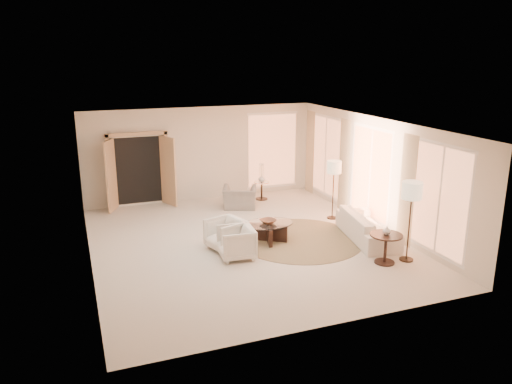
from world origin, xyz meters
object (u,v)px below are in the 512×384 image
object	(u,v)px
coffee_table	(268,230)
floor_lamp_far	(412,194)
end_vase	(387,231)
bowl	(268,221)
end_table	(386,243)
armchair_left	(226,233)
armchair_right	(236,241)
floor_lamp_near	(334,170)
side_table	(262,189)
accent_chair	(240,194)
side_vase	(262,178)
sofa	(367,226)

from	to	relation	value
coffee_table	floor_lamp_far	bearing A→B (deg)	-41.68
end_vase	bowl	bearing A→B (deg)	131.71
floor_lamp_far	bowl	size ratio (longest dim) A/B	4.77
end_table	coffee_table	bearing A→B (deg)	131.71
armchair_left	armchair_right	distance (m)	0.57
floor_lamp_near	floor_lamp_far	size ratio (longest dim) A/B	0.91
armchair_left	coffee_table	bearing A→B (deg)	77.99
side_table	bowl	size ratio (longest dim) A/B	1.51
accent_chair	bowl	world-z (taller)	accent_chair
armchair_right	side_vase	distance (m)	4.57
end_table	end_vase	distance (m)	0.29
accent_chair	end_table	distance (m)	5.08
accent_chair	floor_lamp_near	size ratio (longest dim) A/B	0.60
accent_chair	side_table	bearing A→B (deg)	-125.14
end_table	end_vase	xyz separation A→B (m)	(0.00, -0.00, 0.29)
armchair_right	floor_lamp_near	size ratio (longest dim) A/B	0.48
bowl	side_table	bearing A→B (deg)	71.24
end_table	side_table	distance (m)	5.46
accent_chair	floor_lamp_far	bearing A→B (deg)	135.35
bowl	side_vase	bearing A→B (deg)	71.24
end_table	side_vase	bearing A→B (deg)	97.48
floor_lamp_far	bowl	xyz separation A→B (m)	(-2.38, 2.11, -0.99)
floor_lamp_far	end_table	bearing A→B (deg)	175.36
coffee_table	bowl	world-z (taller)	bowl
bowl	accent_chair	bearing A→B (deg)	85.20
side_table	bowl	world-z (taller)	side_table
armchair_left	end_table	bearing A→B (deg)	38.44
armchair_right	floor_lamp_near	world-z (taller)	floor_lamp_near
side_table	side_vase	bearing A→B (deg)	-116.57
floor_lamp_near	floor_lamp_far	world-z (taller)	floor_lamp_far
sofa	floor_lamp_near	world-z (taller)	floor_lamp_near
end_table	side_table	world-z (taller)	end_table
coffee_table	end_table	xyz separation A→B (m)	(1.85, -2.07, 0.16)
side_table	floor_lamp_near	world-z (taller)	floor_lamp_near
coffee_table	side_vase	xyz separation A→B (m)	(1.14, 3.34, 0.38)
sofa	floor_lamp_far	size ratio (longest dim) A/B	1.25
end_table	bowl	xyz separation A→B (m)	(-1.85, 2.07, 0.05)
armchair_left	floor_lamp_far	bearing A→B (deg)	42.14
armchair_right	armchair_left	bearing A→B (deg)	-168.40
side_table	floor_lamp_far	distance (m)	5.71
sofa	floor_lamp_near	distance (m)	1.97
coffee_table	end_vase	world-z (taller)	end_vase
bowl	end_table	bearing A→B (deg)	-48.29
bowl	floor_lamp_near	bearing A→B (deg)	23.02
end_table	bowl	distance (m)	2.78
sofa	end_vase	world-z (taller)	end_vase
coffee_table	bowl	xyz separation A→B (m)	(0.00, -0.00, 0.21)
floor_lamp_far	floor_lamp_near	bearing A→B (deg)	92.14
accent_chair	bowl	xyz separation A→B (m)	(-0.23, -2.75, 0.08)
accent_chair	side_vase	bearing A→B (deg)	-125.14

